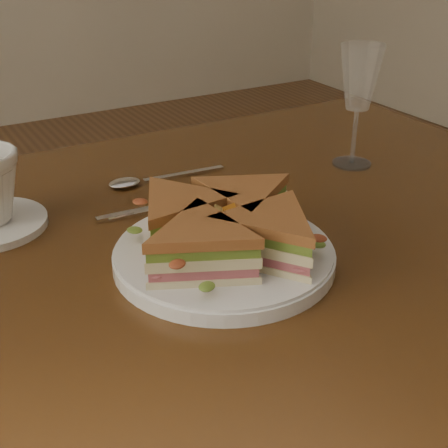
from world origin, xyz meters
The scene contains 7 objects.
table centered at (0.00, 0.00, 0.65)m, with size 1.20×0.80×0.75m.
plate centered at (0.00, -0.07, 0.76)m, with size 0.25×0.25×0.02m, color white.
sandwich_wedges centered at (0.00, -0.07, 0.80)m, with size 0.28×0.28×0.06m.
crisps_mound centered at (0.00, -0.07, 0.79)m, with size 0.09×0.09×0.05m, color orange, non-canonical shape.
spoon centered at (0.01, 0.19, 0.75)m, with size 0.18×0.03×0.01m.
knife centered at (0.01, 0.09, 0.75)m, with size 0.22×0.02×0.00m.
wine_glass centered at (0.33, 0.09, 0.88)m, with size 0.07×0.07×0.19m.
Camera 1 is at (-0.31, -0.61, 1.12)m, focal length 50.00 mm.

